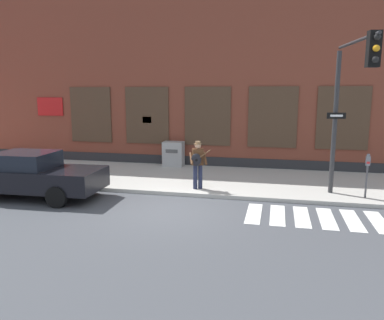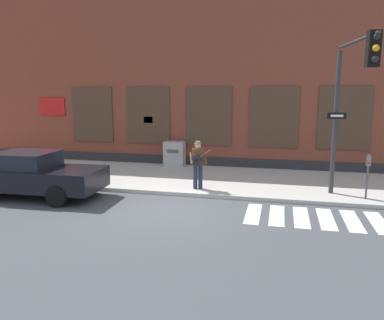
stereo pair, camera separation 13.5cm
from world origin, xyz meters
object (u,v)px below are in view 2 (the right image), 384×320
busker (198,162)px  parking_meter (368,169)px  traffic_light (350,91)px  red_car (33,175)px  utility_box (175,154)px

busker → parking_meter: busker is taller
parking_meter → traffic_light: bearing=-137.0°
busker → traffic_light: 5.30m
red_car → busker: bearing=19.2°
red_car → traffic_light: 10.36m
red_car → busker: (5.25, 1.83, 0.32)m
parking_meter → utility_box: parking_meter is taller
parking_meter → busker: bearing=-178.8°
busker → traffic_light: bearing=-8.1°
busker → traffic_light: size_ratio=0.35×
utility_box → traffic_light: bearing=-34.3°
traffic_light → parking_meter: size_ratio=3.37×
red_car → busker: busker is taller
red_car → parking_meter: 10.93m
traffic_light → utility_box: (-6.63, 4.51, -2.81)m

